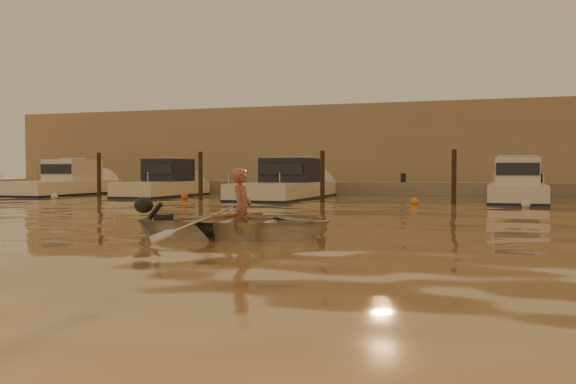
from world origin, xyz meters
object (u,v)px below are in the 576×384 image
at_px(moored_boat_0, 64,182).
at_px(moored_boat_4, 517,186).
at_px(waterfront_building, 388,150).
at_px(moored_boat_1, 162,183).
at_px(moored_boat_2, 286,184).
at_px(dinghy, 237,224).
at_px(person, 242,211).

xyz_separation_m(moored_boat_0, moored_boat_4, (21.10, 0.00, 0.00)).
bearing_deg(moored_boat_0, waterfront_building, 37.99).
bearing_deg(moored_boat_1, moored_boat_2, 0.00).
distance_m(dinghy, person, 0.27).
height_order(moored_boat_0, waterfront_building, waterfront_building).
bearing_deg(person, dinghy, 90.00).
bearing_deg(waterfront_building, person, -85.82).
bearing_deg(waterfront_building, moored_boat_1, -127.96).
bearing_deg(moored_boat_4, moored_boat_2, 180.00).
relative_size(moored_boat_1, waterfront_building, 0.14).
bearing_deg(person, moored_boat_0, 39.54).
xyz_separation_m(dinghy, moored_boat_0, (-15.90, 15.23, 0.37)).
bearing_deg(waterfront_building, moored_boat_0, -142.01).
bearing_deg(moored_boat_1, waterfront_building, 52.04).
relative_size(moored_boat_2, moored_boat_4, 1.35).
distance_m(dinghy, moored_boat_1, 18.44).
bearing_deg(moored_boat_1, dinghy, -55.68).
bearing_deg(dinghy, moored_boat_1, 27.43).
relative_size(dinghy, moored_boat_0, 0.49).
relative_size(moored_boat_0, moored_boat_4, 1.15).
relative_size(dinghy, person, 2.22).
distance_m(moored_boat_1, moored_boat_2, 6.12).
relative_size(moored_boat_2, waterfront_building, 0.19).
distance_m(dinghy, moored_boat_4, 16.10).
distance_m(dinghy, waterfront_building, 26.38).
height_order(moored_boat_0, moored_boat_2, same).
xyz_separation_m(moored_boat_1, moored_boat_2, (6.12, 0.00, 0.00)).
relative_size(dinghy, moored_boat_4, 0.56).
bearing_deg(person, waterfront_building, -2.71).
distance_m(moored_boat_0, moored_boat_1, 5.50).
height_order(moored_boat_0, moored_boat_4, same).
xyz_separation_m(person, moored_boat_1, (-10.50, 15.22, 0.12)).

